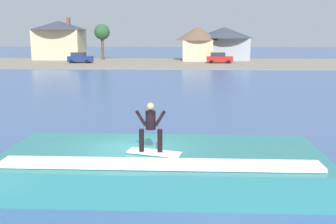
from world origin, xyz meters
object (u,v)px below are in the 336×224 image
at_px(house_small_cottage, 197,41).
at_px(surfer, 151,125).
at_px(house_gabled_white, 224,41).
at_px(car_near_shore, 80,58).
at_px(house_with_chimney, 59,37).
at_px(wave_crest, 162,166).
at_px(car_far_shore, 219,58).
at_px(surfboard, 154,152).
at_px(tree_tall_bare, 102,33).

bearing_deg(house_small_cottage, surfer, -93.18).
distance_m(surfer, house_gabled_white, 61.46).
relative_size(car_near_shore, house_small_cottage, 0.50).
height_order(surfer, house_with_chimney, house_with_chimney).
distance_m(surfer, car_near_shore, 54.61).
distance_m(wave_crest, car_far_shore, 52.39).
height_order(car_near_shore, house_with_chimney, house_with_chimney).
bearing_deg(house_with_chimney, surfer, -69.55).
bearing_deg(car_near_shore, surfboard, -72.28).
height_order(car_near_shore, house_small_cottage, house_small_cottage).
bearing_deg(surfboard, tree_tall_bare, 103.55).
bearing_deg(tree_tall_bare, car_near_shore, -105.31).
bearing_deg(surfboard, house_small_cottage, 86.93).
bearing_deg(tree_tall_bare, house_with_chimney, 172.51).
height_order(surfer, tree_tall_bare, tree_tall_bare).
bearing_deg(house_with_chimney, surfboard, -69.46).
height_order(surfboard, house_gabled_white, house_gabled_white).
bearing_deg(car_near_shore, tree_tall_bare, 74.69).
distance_m(surfer, house_small_cottage, 58.92).
bearing_deg(car_far_shore, surfer, -97.29).
distance_m(surfboard, tree_tall_bare, 61.81).
bearing_deg(car_far_shore, wave_crest, -97.01).
distance_m(car_near_shore, tree_tall_bare, 9.19).
height_order(wave_crest, tree_tall_bare, tree_tall_bare).
bearing_deg(wave_crest, house_small_cottage, 87.11).
distance_m(wave_crest, surfer, 1.72).
relative_size(wave_crest, surfboard, 5.89).
relative_size(surfer, house_small_cottage, 0.20).
bearing_deg(house_gabled_white, surfboard, -97.61).
bearing_deg(house_with_chimney, car_far_shore, -16.04).
bearing_deg(house_small_cottage, car_far_shore, -60.94).
height_order(car_far_shore, house_with_chimney, house_with_chimney).
xyz_separation_m(wave_crest, house_with_chimney, (-23.11, 60.48, 3.61)).
distance_m(wave_crest, tree_tall_bare, 61.32).
bearing_deg(surfboard, surfer, 171.65).
relative_size(surfboard, car_near_shore, 0.45).
height_order(wave_crest, house_with_chimney, house_with_chimney).
relative_size(surfboard, tree_tall_bare, 0.27).
height_order(wave_crest, car_near_shore, car_near_shore).
xyz_separation_m(wave_crest, surfboard, (-0.22, -0.60, 0.67)).
bearing_deg(house_small_cottage, house_with_chimney, 175.06).
xyz_separation_m(car_near_shore, car_far_shore, (23.25, 0.55, -0.00)).
relative_size(car_far_shore, house_with_chimney, 0.40).
xyz_separation_m(car_far_shore, tree_tall_bare, (-21.08, 7.37, 4.13)).
height_order(house_gabled_white, house_small_cottage, house_small_cottage).
bearing_deg(wave_crest, surfboard, -110.41).
bearing_deg(wave_crest, surfer, -119.76).
height_order(surfer, house_gabled_white, house_gabled_white).
xyz_separation_m(surfboard, house_small_cottage, (3.16, 58.83, 2.29)).
bearing_deg(surfboard, house_with_chimney, 110.54).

